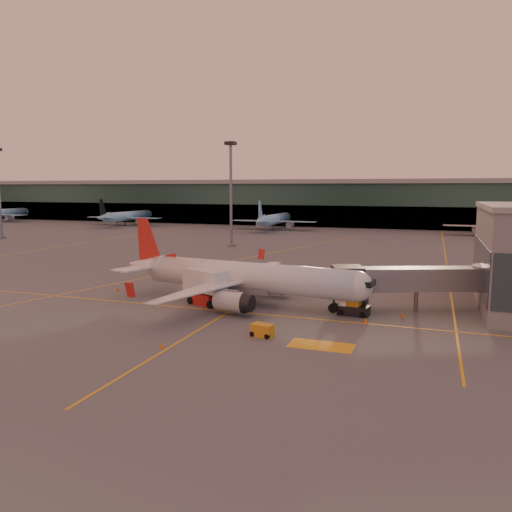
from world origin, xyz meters
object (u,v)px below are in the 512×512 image
(gpu_cart, at_px, (262,330))
(pushback_tug, at_px, (354,309))
(main_airplane, at_px, (239,277))
(catering_truck, at_px, (205,285))

(gpu_cart, bearing_deg, pushback_tug, 70.67)
(pushback_tug, bearing_deg, main_airplane, -177.75)
(catering_truck, xyz_separation_m, gpu_cart, (11.18, -10.55, -1.89))
(main_airplane, relative_size, pushback_tug, 9.43)
(main_airplane, xyz_separation_m, pushback_tug, (14.49, -0.95, -2.65))
(catering_truck, relative_size, pushback_tug, 1.69)
(main_airplane, bearing_deg, gpu_cart, -52.35)
(catering_truck, relative_size, gpu_cart, 2.59)
(catering_truck, distance_m, pushback_tug, 18.46)
(main_airplane, bearing_deg, catering_truck, -147.55)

